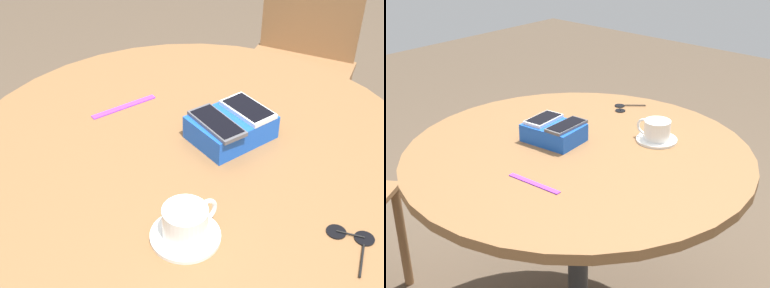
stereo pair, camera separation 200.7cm
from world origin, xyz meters
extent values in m
cylinder|color=#2D2D2D|center=(0.00, 0.00, 0.36)|extent=(0.07, 0.07, 0.69)
cylinder|color=brown|center=(0.00, 0.00, 0.72)|extent=(1.08, 1.08, 0.03)
cube|color=blue|center=(-0.10, 0.00, 0.76)|extent=(0.19, 0.15, 0.06)
cube|color=white|center=(-0.10, -0.06, 0.75)|extent=(0.10, 0.01, 0.03)
cube|color=silver|center=(-0.15, 0.00, 0.80)|extent=(0.08, 0.13, 0.01)
cube|color=black|center=(-0.15, 0.00, 0.80)|extent=(0.07, 0.12, 0.00)
cube|color=#515156|center=(-0.06, 0.01, 0.80)|extent=(0.07, 0.15, 0.01)
cube|color=black|center=(-0.06, 0.01, 0.80)|extent=(0.06, 0.13, 0.00)
cylinder|color=white|center=(0.14, 0.22, 0.74)|extent=(0.13, 0.13, 0.01)
cylinder|color=white|center=(0.14, 0.22, 0.78)|extent=(0.08, 0.08, 0.06)
cylinder|color=tan|center=(0.14, 0.22, 0.80)|extent=(0.07, 0.07, 0.00)
torus|color=white|center=(0.10, 0.21, 0.78)|extent=(0.06, 0.02, 0.06)
cube|color=purple|center=(0.06, -0.24, 0.74)|extent=(0.18, 0.03, 0.00)
cylinder|color=black|center=(-0.11, 0.35, 0.74)|extent=(0.04, 0.04, 0.00)
cylinder|color=black|center=(-0.14, 0.39, 0.74)|extent=(0.04, 0.04, 0.00)
cylinder|color=black|center=(-0.12, 0.37, 0.74)|extent=(0.04, 0.04, 0.00)
cylinder|color=black|center=(-0.09, 0.43, 0.74)|extent=(0.06, 0.05, 0.00)
cube|color=brown|center=(-0.74, -0.51, 0.46)|extent=(0.56, 0.56, 0.02)
cube|color=brown|center=(-0.90, -0.62, 0.66)|extent=(0.23, 0.33, 0.39)
cylinder|color=brown|center=(-0.49, -0.56, 0.22)|extent=(0.04, 0.04, 0.45)
cylinder|color=brown|center=(-0.70, -0.26, 0.22)|extent=(0.04, 0.04, 0.45)
cylinder|color=brown|center=(-0.79, -0.77, 0.22)|extent=(0.04, 0.04, 0.45)
cylinder|color=brown|center=(-1.00, -0.47, 0.22)|extent=(0.04, 0.04, 0.45)
camera|label=1|loc=(0.48, 0.82, 1.47)|focal=50.00mm
camera|label=2|loc=(1.00, -1.12, 1.45)|focal=50.00mm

